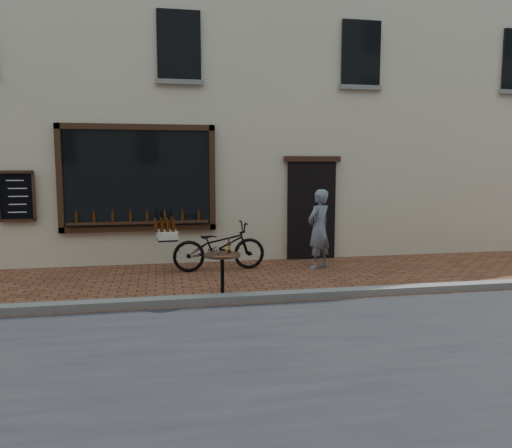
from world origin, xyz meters
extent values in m
plane|color=brown|center=(0.00, 0.00, 0.00)|extent=(90.00, 90.00, 0.00)
cube|color=slate|center=(0.00, 0.20, 0.06)|extent=(90.00, 0.25, 0.12)
cube|color=beige|center=(0.00, 6.50, 5.00)|extent=(28.00, 6.00, 10.00)
cube|color=black|center=(-1.90, 3.45, 1.85)|extent=(3.00, 0.06, 2.00)
cube|color=black|center=(-1.90, 3.43, 2.91)|extent=(3.24, 0.10, 0.12)
cube|color=black|center=(-1.90, 3.43, 0.79)|extent=(3.24, 0.10, 0.12)
cube|color=black|center=(-3.46, 3.43, 1.85)|extent=(0.12, 0.10, 2.24)
cube|color=black|center=(-0.34, 3.43, 1.85)|extent=(0.12, 0.10, 2.24)
cube|color=black|center=(-1.90, 3.38, 0.92)|extent=(2.90, 0.16, 0.05)
cube|color=black|center=(1.90, 3.46, 1.10)|extent=(1.10, 0.10, 2.20)
cube|color=black|center=(1.90, 3.43, 2.26)|extent=(1.30, 0.10, 0.12)
cube|color=black|center=(-4.30, 3.44, 1.50)|extent=(0.62, 0.04, 0.92)
cylinder|color=#3D1C07|center=(-3.15, 3.38, 1.04)|extent=(0.06, 0.06, 0.19)
cylinder|color=#3D1C07|center=(-2.79, 3.38, 1.04)|extent=(0.06, 0.06, 0.19)
cylinder|color=#3D1C07|center=(-2.44, 3.38, 1.04)|extent=(0.06, 0.06, 0.19)
cylinder|color=#3D1C07|center=(-2.08, 3.38, 1.04)|extent=(0.06, 0.06, 0.19)
cylinder|color=#3D1C07|center=(-1.72, 3.38, 1.04)|extent=(0.06, 0.06, 0.19)
cylinder|color=#3D1C07|center=(-1.36, 3.38, 1.04)|extent=(0.06, 0.06, 0.19)
cylinder|color=#3D1C07|center=(-1.01, 3.38, 1.04)|extent=(0.06, 0.06, 0.19)
cylinder|color=#3D1C07|center=(-0.65, 3.38, 1.04)|extent=(0.06, 0.06, 0.19)
cube|color=black|center=(-1.00, 3.46, 4.60)|extent=(0.90, 0.06, 1.40)
cube|color=black|center=(3.00, 3.46, 4.60)|extent=(0.90, 0.06, 1.40)
imported|color=black|center=(-0.30, 2.59, 0.49)|extent=(1.92, 0.80, 0.99)
cube|color=black|center=(-1.33, 2.51, 0.68)|extent=(0.41, 0.55, 0.03)
cube|color=silver|center=(-1.33, 2.51, 0.77)|extent=(0.41, 0.57, 0.15)
cylinder|color=#3D1C07|center=(-1.21, 2.32, 0.95)|extent=(0.06, 0.06, 0.21)
cylinder|color=#3D1C07|center=(-1.32, 2.31, 0.95)|extent=(0.06, 0.06, 0.21)
cylinder|color=#3D1C07|center=(-1.43, 2.30, 0.95)|extent=(0.06, 0.06, 0.21)
cylinder|color=#3D1C07|center=(-1.54, 2.30, 0.95)|extent=(0.06, 0.06, 0.21)
cylinder|color=#3D1C07|center=(-1.22, 2.45, 0.95)|extent=(0.06, 0.06, 0.21)
cylinder|color=#3D1C07|center=(-1.33, 2.44, 0.95)|extent=(0.06, 0.06, 0.21)
cylinder|color=#3D1C07|center=(-1.44, 2.43, 0.95)|extent=(0.06, 0.06, 0.21)
cylinder|color=#3D1C07|center=(-1.55, 2.43, 0.95)|extent=(0.06, 0.06, 0.21)
cylinder|color=#3D1C07|center=(-1.23, 2.58, 0.95)|extent=(0.06, 0.06, 0.21)
cylinder|color=#3D1C07|center=(-1.34, 2.57, 0.95)|extent=(0.06, 0.06, 0.21)
cylinder|color=#3D1C07|center=(-1.45, 2.57, 0.95)|extent=(0.06, 0.06, 0.21)
cylinder|color=#3D1C07|center=(-1.56, 2.56, 0.95)|extent=(0.06, 0.06, 0.21)
cylinder|color=#3D1C07|center=(-1.24, 2.71, 0.95)|extent=(0.06, 0.06, 0.21)
cylinder|color=black|center=(-0.51, 0.35, 0.01)|extent=(0.42, 0.42, 0.03)
cylinder|color=black|center=(-0.51, 0.35, 0.37)|extent=(0.06, 0.06, 0.67)
cylinder|color=black|center=(-0.51, 0.35, 0.72)|extent=(0.58, 0.58, 0.04)
cylinder|color=gold|center=(-0.39, 0.41, 0.83)|extent=(0.06, 0.06, 0.06)
cylinder|color=white|center=(-0.60, 0.28, 0.81)|extent=(0.08, 0.08, 0.13)
imported|color=slate|center=(1.74, 2.39, 0.82)|extent=(0.71, 0.66, 1.64)
camera|label=1|loc=(-1.43, -7.33, 2.14)|focal=35.00mm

